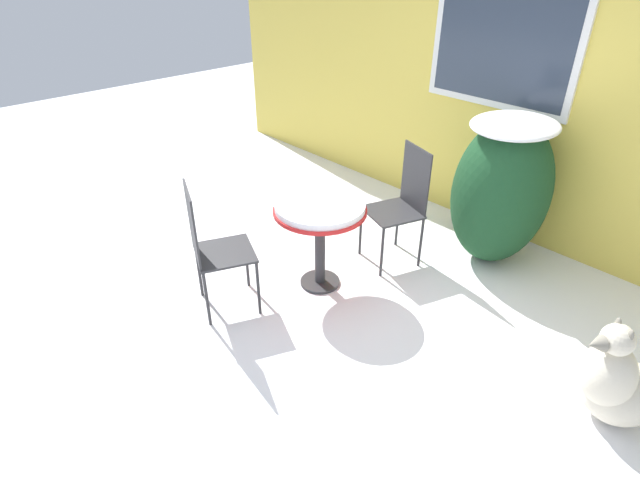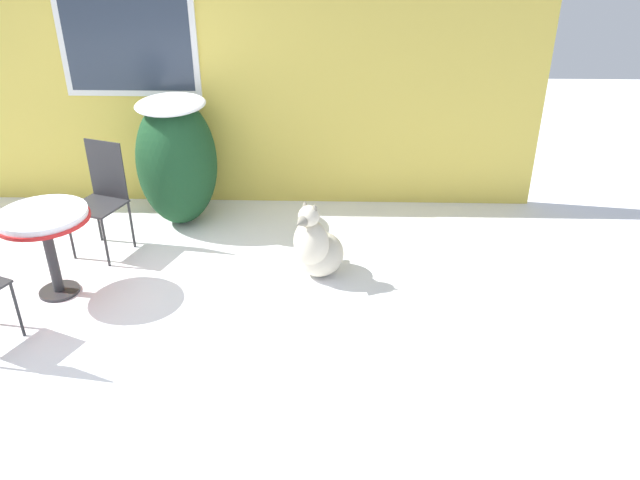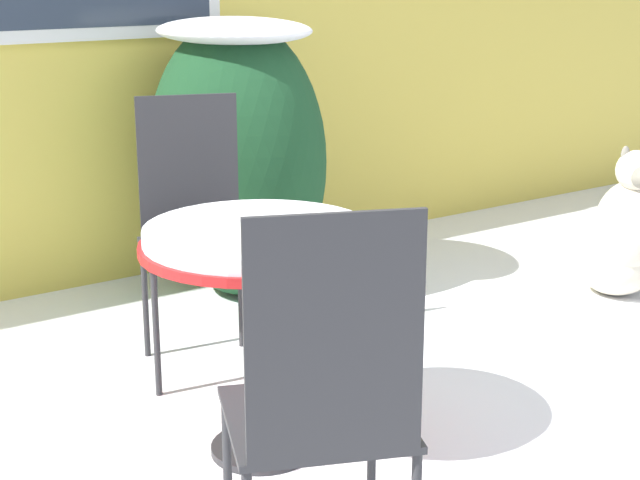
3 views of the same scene
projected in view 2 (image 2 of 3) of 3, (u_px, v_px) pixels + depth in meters
ground_plane at (109, 308)px, 5.15m from camera, size 16.00×16.00×0.00m
house_wall at (156, 76)px, 6.44m from camera, size 8.00×0.10×2.70m
shrub_left at (177, 158)px, 6.27m from camera, size 0.79×0.93×1.31m
patio_table at (44, 225)px, 5.05m from camera, size 0.74×0.74×0.76m
patio_chair_near_table at (102, 194)px, 5.78m from camera, size 0.54×0.54×1.05m
dog at (317, 248)px, 5.47m from camera, size 0.59×0.62×0.75m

